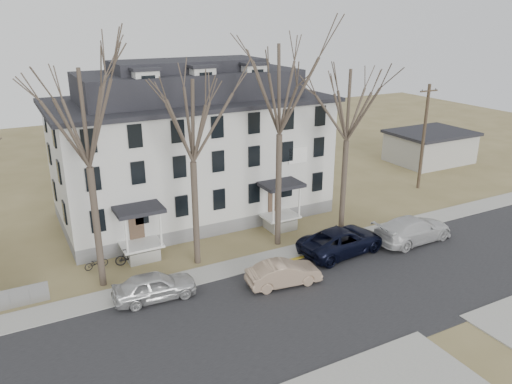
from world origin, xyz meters
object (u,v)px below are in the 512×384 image
tree_center (280,83)px  car_navy (342,241)px  car_silver (155,287)px  bicycle_left (96,263)px  car_white (413,230)px  tree_mid_right (349,100)px  bicycle_right (129,257)px  boarding_house (192,148)px  tree_far_left (83,111)px  tree_mid_left (191,115)px  utility_pole_far (424,136)px  car_tan (284,274)px

tree_center → car_navy: tree_center is taller
car_silver → bicycle_left: 5.64m
car_white → tree_mid_right: bearing=34.4°
tree_center → bicycle_right: size_ratio=8.11×
boarding_house → tree_far_left: (-9.00, -8.15, 4.96)m
car_navy → bicycle_left: (-15.03, 5.39, -0.46)m
tree_mid_left → car_white: bearing=-15.8°
tree_far_left → utility_pole_far: size_ratio=1.44×
car_tan → car_navy: bearing=-64.5°
boarding_house → car_navy: (6.08, -11.39, -4.52)m
car_silver → car_white: (18.32, -1.11, 0.10)m
utility_pole_far → car_silver: size_ratio=2.05×
bicycle_left → bicycle_right: bicycle_right is taller
tree_center → bicycle_left: 16.17m
tree_mid_left → bicycle_right: size_ratio=7.03×
car_white → car_tan: bearing=92.4°
tree_far_left → bicycle_left: 10.18m
tree_mid_left → tree_center: (6.00, 0.00, 1.48)m
bicycle_right → car_navy: bearing=-108.1°
utility_pole_far → bicycle_left: (-29.45, -2.05, -4.51)m
car_silver → bicycle_right: bearing=5.9°
utility_pole_far → bicycle_left: utility_pole_far is taller
car_white → bicycle_right: size_ratio=3.38×
bicycle_left → tree_far_left: bearing=169.4°
boarding_house → tree_mid_right: (8.50, -8.15, 4.22)m
bicycle_left → bicycle_right: bearing=-110.3°
boarding_house → car_navy: size_ratio=3.37×
utility_pole_far → bicycle_right: 27.90m
car_navy → tree_mid_right: bearing=-42.0°
car_tan → car_navy: car_navy is taller
utility_pole_far → car_white: utility_pole_far is taller
utility_pole_far → bicycle_right: utility_pole_far is taller
tree_mid_right → car_tan: tree_mid_right is taller
tree_mid_left → car_silver: tree_mid_left is taller
tree_center → utility_pole_far: size_ratio=1.55×
boarding_house → tree_center: size_ratio=1.41×
tree_far_left → tree_mid_right: bearing=0.0°
car_tan → tree_mid_right: bearing=-50.3°
tree_mid_left → car_white: 17.48m
car_navy → bicycle_left: 15.97m
boarding_house → car_white: 17.47m
car_white → tree_center: bearing=62.0°
boarding_house → tree_mid_right: 12.51m
car_silver → car_navy: (12.82, -0.21, 0.07)m
tree_mid_left → car_tan: size_ratio=2.87×
utility_pole_far → car_navy: (-14.42, -7.44, -4.05)m
tree_mid_left → bicycle_left: 11.17m
tree_mid_left → tree_center: bearing=0.0°
car_navy → bicycle_right: size_ratio=3.41×
boarding_house → tree_mid_right: size_ratio=1.63×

